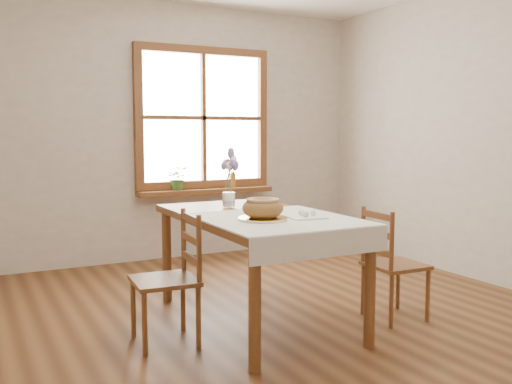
% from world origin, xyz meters
% --- Properties ---
extents(ground, '(5.00, 5.00, 0.00)m').
position_xyz_m(ground, '(0.00, 0.00, 0.00)').
color(ground, brown).
rests_on(ground, ground).
extents(room_walls, '(4.60, 5.10, 2.65)m').
position_xyz_m(room_walls, '(0.00, 0.00, 1.71)').
color(room_walls, beige).
rests_on(room_walls, ground).
extents(window, '(1.46, 0.08, 1.46)m').
position_xyz_m(window, '(0.50, 2.47, 1.45)').
color(window, brown).
rests_on(window, ground).
extents(window_sill, '(1.46, 0.20, 0.05)m').
position_xyz_m(window_sill, '(0.50, 2.40, 0.69)').
color(window_sill, brown).
rests_on(window_sill, ground).
extents(dining_table, '(0.90, 1.60, 0.75)m').
position_xyz_m(dining_table, '(0.00, 0.30, 0.66)').
color(dining_table, brown).
rests_on(dining_table, ground).
extents(table_linen, '(0.91, 0.99, 0.01)m').
position_xyz_m(table_linen, '(0.00, -0.00, 0.76)').
color(table_linen, white).
rests_on(table_linen, dining_table).
extents(chair_left, '(0.42, 0.41, 0.82)m').
position_xyz_m(chair_left, '(-0.69, 0.20, 0.41)').
color(chair_left, brown).
rests_on(chair_left, ground).
extents(chair_right, '(0.39, 0.38, 0.78)m').
position_xyz_m(chair_right, '(0.90, -0.08, 0.39)').
color(chair_right, brown).
rests_on(chair_right, ground).
extents(bread_plate, '(0.31, 0.31, 0.02)m').
position_xyz_m(bread_plate, '(-0.12, -0.02, 0.77)').
color(bread_plate, white).
rests_on(bread_plate, table_linen).
extents(bread_loaf, '(0.26, 0.26, 0.14)m').
position_xyz_m(bread_loaf, '(-0.12, -0.02, 0.85)').
color(bread_loaf, olive).
rests_on(bread_loaf, bread_plate).
extents(egg_napkin, '(0.25, 0.22, 0.01)m').
position_xyz_m(egg_napkin, '(0.17, -0.06, 0.77)').
color(egg_napkin, white).
rests_on(egg_napkin, table_linen).
extents(eggs, '(0.19, 0.18, 0.04)m').
position_xyz_m(eggs, '(0.17, -0.06, 0.79)').
color(eggs, silver).
rests_on(eggs, egg_napkin).
extents(salt_shaker, '(0.05, 0.05, 0.09)m').
position_xyz_m(salt_shaker, '(-0.01, 0.27, 0.81)').
color(salt_shaker, white).
rests_on(salt_shaker, table_linen).
extents(pepper_shaker, '(0.06, 0.06, 0.09)m').
position_xyz_m(pepper_shaker, '(0.10, 0.42, 0.81)').
color(pepper_shaker, white).
rests_on(pepper_shaker, table_linen).
extents(flower_vase, '(0.10, 0.10, 0.10)m').
position_xyz_m(flower_vase, '(-0.02, 0.70, 0.80)').
color(flower_vase, white).
rests_on(flower_vase, dining_table).
extents(lavender_bouquet, '(0.16, 0.16, 0.31)m').
position_xyz_m(lavender_bouquet, '(-0.02, 0.70, 1.01)').
color(lavender_bouquet, '#6C5698').
rests_on(lavender_bouquet, flower_vase).
extents(potted_plant, '(0.27, 0.29, 0.19)m').
position_xyz_m(potted_plant, '(0.19, 2.40, 0.81)').
color(potted_plant, '#3E702D').
rests_on(potted_plant, window_sill).
extents(amber_bottle, '(0.07, 0.07, 0.17)m').
position_xyz_m(amber_bottle, '(0.81, 2.40, 0.80)').
color(amber_bottle, '#A76C1E').
rests_on(amber_bottle, window_sill).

